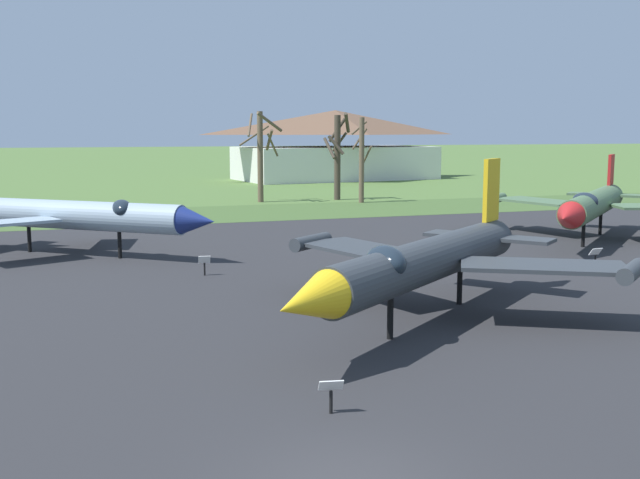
% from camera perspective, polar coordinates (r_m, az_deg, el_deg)
% --- Properties ---
extents(asphalt_apron, '(90.28, 49.87, 0.05)m').
position_cam_1_polar(asphalt_apron, '(28.28, -8.77, -5.04)').
color(asphalt_apron, '#28282B').
rests_on(asphalt_apron, ground).
extents(grass_verge_strip, '(150.28, 12.00, 0.06)m').
position_cam_1_polar(grass_verge_strip, '(58.63, -14.02, 1.62)').
color(grass_verge_strip, '#405C2B').
rests_on(grass_verge_strip, ground).
extents(jet_fighter_front_left, '(13.72, 12.97, 5.33)m').
position_cam_1_polar(jet_fighter_front_left, '(25.58, 7.78, -1.58)').
color(jet_fighter_front_left, '#33383D').
rests_on(jet_fighter_front_left, ground).
extents(info_placard_front_left, '(0.59, 0.32, 0.85)m').
position_cam_1_polar(info_placard_front_left, '(17.65, 0.83, -11.33)').
color(info_placard_front_left, black).
rests_on(info_placard_front_left, ground).
extents(jet_fighter_front_right, '(14.10, 13.79, 4.90)m').
position_cam_1_polar(jet_fighter_front_right, '(47.01, 19.69, 2.49)').
color(jet_fighter_front_right, '#4C6B47').
rests_on(jet_fighter_front_right, ground).
extents(info_placard_front_right, '(0.67, 0.36, 1.01)m').
position_cam_1_polar(info_placard_front_right, '(37.83, 19.85, -1.12)').
color(info_placard_front_right, black).
rests_on(info_placard_front_right, ground).
extents(jet_fighter_rear_left, '(13.36, 11.78, 5.29)m').
position_cam_1_polar(jet_fighter_rear_left, '(41.00, -17.65, 1.80)').
color(jet_fighter_rear_left, '#8EA3B2').
rests_on(jet_fighter_rear_left, ground).
extents(info_placard_rear_left, '(0.54, 0.25, 0.94)m').
position_cam_1_polar(info_placard_rear_left, '(34.25, -8.61, -1.79)').
color(info_placard_rear_left, black).
rests_on(info_placard_rear_left, ground).
extents(bare_tree_left_of_center, '(3.57, 3.64, 8.13)m').
position_cam_1_polar(bare_tree_left_of_center, '(69.30, -4.40, 6.61)').
color(bare_tree_left_of_center, brown).
rests_on(bare_tree_left_of_center, ground).
extents(bare_tree_center, '(2.58, 2.49, 8.08)m').
position_cam_1_polar(bare_tree_center, '(71.46, 1.32, 6.55)').
color(bare_tree_center, '#42382D').
rests_on(bare_tree_center, ground).
extents(bare_tree_right_of_center, '(1.54, 1.34, 7.58)m').
position_cam_1_polar(bare_tree_right_of_center, '(68.12, 3.12, 6.06)').
color(bare_tree_right_of_center, brown).
rests_on(bare_tree_right_of_center, ground).
extents(visitor_building, '(27.87, 16.20, 9.09)m').
position_cam_1_polar(visitor_building, '(102.19, 1.15, 7.08)').
color(visitor_building, silver).
rests_on(visitor_building, ground).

